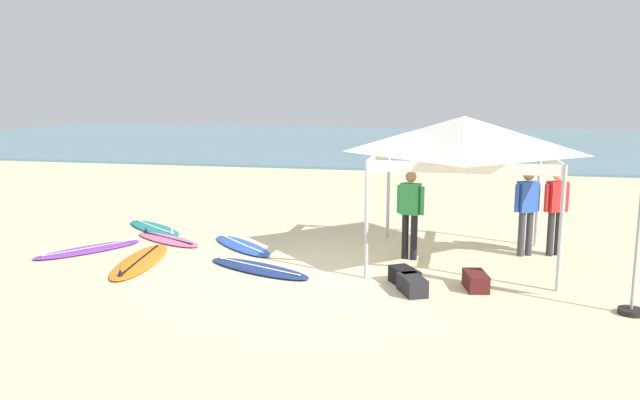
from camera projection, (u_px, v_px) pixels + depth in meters
ground_plane at (331, 268)px, 11.09m from camera, size 80.00×80.00×0.00m
sea at (429, 141)px, 42.72m from camera, size 80.00×36.00×0.10m
canopy_tent at (464, 136)px, 11.24m from camera, size 3.24×3.24×2.75m
surfboard_pink at (168, 239)px, 13.19m from camera, size 2.06×1.44×0.19m
surfboard_blue at (242, 245)px, 12.64m from camera, size 1.98×1.89×0.19m
surfboard_orange at (140, 261)px, 11.45m from camera, size 1.18×2.67×0.19m
surfboard_purple at (88, 249)px, 12.31m from camera, size 1.69×2.19×0.19m
surfboard_teal at (154, 228)px, 14.33m from camera, size 2.20×1.87×0.19m
surfboard_navy at (258, 268)px, 10.97m from camera, size 2.33×1.46×0.19m
person_green at (410, 209)px, 11.56m from camera, size 0.53×0.31×1.71m
person_red at (556, 206)px, 11.84m from camera, size 0.49×0.37×1.71m
person_blue at (527, 206)px, 11.81m from camera, size 0.49×0.37×1.71m
gear_bag_near_tent at (404, 277)px, 10.09m from camera, size 0.59×0.68×0.28m
gear_bag_by_pole at (476, 281)px, 9.86m from camera, size 0.44×0.66×0.28m
gear_bag_on_sand at (412, 285)px, 9.64m from camera, size 0.55×0.68×0.28m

